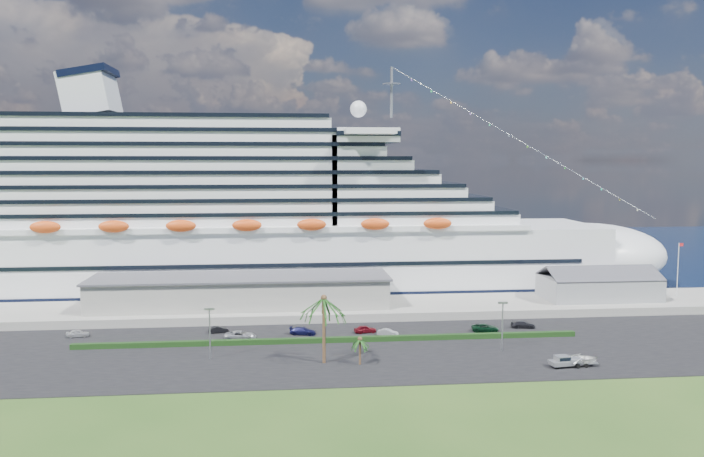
{
  "coord_description": "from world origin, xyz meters",
  "views": [
    {
      "loc": [
        -16.17,
        -100.84,
        31.73
      ],
      "look_at": [
        -2.97,
        30.0,
        18.67
      ],
      "focal_mm": 35.0,
      "sensor_mm": 36.0,
      "label": 1
    }
  ],
  "objects": [
    {
      "name": "boat_trailer",
      "position": [
        29.42,
        -1.71,
        1.28
      ],
      "size": [
        6.19,
        4.23,
        1.75
      ],
      "color": "gray",
      "rests_on": "asphalt_lot"
    },
    {
      "name": "parked_car_4",
      "position": [
        -1.34,
        21.96,
        0.82
      ],
      "size": [
        4.3,
        2.28,
        1.39
      ],
      "primitive_type": "imported",
      "rotation": [
        0.0,
        0.0,
        1.73
      ],
      "color": "maroon",
      "rests_on": "asphalt_lot"
    },
    {
      "name": "asphalt_lot",
      "position": [
        0.0,
        11.0,
        0.06
      ],
      "size": [
        140.0,
        38.0,
        0.12
      ],
      "primitive_type": "cube",
      "color": "black",
      "rests_on": "ground"
    },
    {
      "name": "parked_car_0",
      "position": [
        -53.16,
        24.19,
        0.78
      ],
      "size": [
        4.07,
        2.1,
        1.33
      ],
      "primitive_type": "imported",
      "rotation": [
        0.0,
        0.0,
        1.71
      ],
      "color": "#B3B3B5",
      "rests_on": "asphalt_lot"
    },
    {
      "name": "hedge",
      "position": [
        -8.0,
        16.0,
        0.57
      ],
      "size": [
        88.0,
        1.1,
        0.9
      ],
      "primitive_type": "cube",
      "color": "black",
      "rests_on": "asphalt_lot"
    },
    {
      "name": "pickup_truck",
      "position": [
        26.81,
        -1.96,
        1.11
      ],
      "size": [
        5.3,
        2.52,
        1.79
      ],
      "color": "black",
      "rests_on": "asphalt_lot"
    },
    {
      "name": "parked_car_1",
      "position": [
        -28.23,
        24.67,
        0.73
      ],
      "size": [
        3.91,
        2.1,
        1.22
      ],
      "primitive_type": "imported",
      "rotation": [
        0.0,
        0.0,
        1.8
      ],
      "color": "black",
      "rests_on": "asphalt_lot"
    },
    {
      "name": "water",
      "position": [
        0.0,
        130.0,
        0.01
      ],
      "size": [
        420.0,
        160.0,
        0.02
      ],
      "primitive_type": "cube",
      "color": "#0B1A33",
      "rests_on": "ground"
    },
    {
      "name": "port_shed",
      "position": [
        52.0,
        40.0,
        4.4
      ],
      "size": [
        24.0,
        12.31,
        7.37
      ],
      "color": "gray",
      "rests_on": "wharf"
    },
    {
      "name": "cruise_ship",
      "position": [
        -21.53,
        64.0,
        16.69
      ],
      "size": [
        191.0,
        38.0,
        54.0
      ],
      "color": "silver",
      "rests_on": "ground"
    },
    {
      "name": "parked_car_2",
      "position": [
        -23.92,
        19.3,
        0.9
      ],
      "size": [
        5.77,
        2.96,
        1.56
      ],
      "primitive_type": "imported",
      "rotation": [
        0.0,
        0.0,
        1.5
      ],
      "color": "#9D9FA5",
      "rests_on": "asphalt_lot"
    },
    {
      "name": "ground",
      "position": [
        0.0,
        0.0,
        0.0
      ],
      "size": [
        420.0,
        420.0,
        0.0
      ],
      "primitive_type": "plane",
      "color": "#284B19",
      "rests_on": "ground"
    },
    {
      "name": "lamp_post_right",
      "position": [
        20.0,
        8.0,
        5.34
      ],
      "size": [
        1.6,
        0.35,
        8.27
      ],
      "color": "gray",
      "rests_on": "asphalt_lot"
    },
    {
      "name": "flagpole",
      "position": [
        70.04,
        40.0,
        8.27
      ],
      "size": [
        1.08,
        0.16,
        12.0
      ],
      "color": "silver",
      "rests_on": "wharf"
    },
    {
      "name": "palm_tall",
      "position": [
        -10.0,
        4.0,
        9.2
      ],
      "size": [
        8.82,
        8.82,
        11.13
      ],
      "color": "#47301E",
      "rests_on": "ground"
    },
    {
      "name": "parked_car_3",
      "position": [
        -12.81,
        21.82,
        0.82
      ],
      "size": [
        5.16,
        3.21,
        1.39
      ],
      "primitive_type": "imported",
      "rotation": [
        0.0,
        0.0,
        1.29
      ],
      "color": "#131442",
      "rests_on": "asphalt_lot"
    },
    {
      "name": "terminal_building",
      "position": [
        -25.0,
        40.0,
        5.01
      ],
      "size": [
        61.0,
        15.0,
        6.3
      ],
      "color": "gray",
      "rests_on": "wharf"
    },
    {
      "name": "wharf",
      "position": [
        0.0,
        40.0,
        0.9
      ],
      "size": [
        240.0,
        20.0,
        1.8
      ],
      "primitive_type": "cube",
      "color": "gray",
      "rests_on": "ground"
    },
    {
      "name": "parked_car_5",
      "position": [
        2.46,
        19.33,
        0.74
      ],
      "size": [
        3.98,
        2.69,
        1.24
      ],
      "primitive_type": "imported",
      "rotation": [
        0.0,
        0.0,
        1.17
      ],
      "color": "#A1A4A8",
      "rests_on": "asphalt_lot"
    },
    {
      "name": "parked_car_7",
      "position": [
        28.88,
        22.71,
        0.78
      ],
      "size": [
        4.84,
        2.71,
        1.32
      ],
      "primitive_type": "imported",
      "rotation": [
        0.0,
        0.0,
        1.38
      ],
      "color": "black",
      "rests_on": "asphalt_lot"
    },
    {
      "name": "palm_short",
      "position": [
        -4.5,
        2.5,
        3.67
      ],
      "size": [
        3.53,
        3.53,
        4.56
      ],
      "color": "#47301E",
      "rests_on": "ground"
    },
    {
      "name": "parked_car_6",
      "position": [
        20.98,
        20.78,
        0.82
      ],
      "size": [
        5.32,
        3.07,
        1.39
      ],
      "primitive_type": "imported",
      "rotation": [
        0.0,
        0.0,
        1.41
      ],
      "color": "black",
      "rests_on": "asphalt_lot"
    },
    {
      "name": "lamp_post_left",
      "position": [
        -28.0,
        8.0,
        5.34
      ],
      "size": [
        1.6,
        0.35,
        8.27
      ],
      "color": "gray",
      "rests_on": "asphalt_lot"
    }
  ]
}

